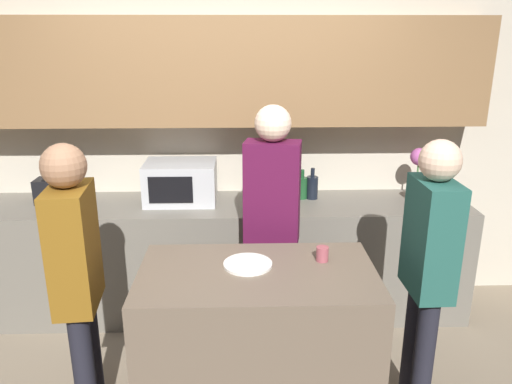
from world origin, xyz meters
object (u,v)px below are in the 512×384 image
microwave (181,182)px  bottle_0 (291,193)px  person_right (428,262)px  toaster (54,191)px  person_left (77,273)px  person_center (272,213)px  cup_0 (322,254)px  potted_plant (417,174)px  bottle_2 (312,187)px  bottle_1 (302,187)px  plate_on_island (248,264)px

microwave → bottle_0: (0.81, -0.12, -0.06)m
microwave → person_right: 1.87m
microwave → toaster: bearing=179.9°
microwave → person_left: bearing=-105.7°
toaster → person_center: (1.58, -0.62, 0.03)m
bottle_0 → cup_0: size_ratio=3.01×
person_center → toaster: bearing=-11.0°
potted_plant → person_center: bearing=-151.4°
bottle_2 → cup_0: 1.16m
bottle_0 → cup_0: 1.00m
microwave → bottle_1: microwave is taller
bottle_0 → person_left: person_left is taller
potted_plant → person_left: (-2.14, -1.31, -0.13)m
person_center → plate_on_island: bearing=84.0°
toaster → potted_plant: potted_plant is taller
bottle_2 → cup_0: size_ratio=2.99×
plate_on_island → person_center: 0.58m
toaster → cup_0: bearing=-31.5°
person_right → bottle_2: bearing=18.4°
microwave → person_left: size_ratio=0.32×
toaster → cup_0: (1.82, -1.12, -0.02)m
bottle_0 → cup_0: bearing=-85.8°
microwave → person_left: 1.36m
bottle_2 → plate_on_island: size_ratio=0.92×
bottle_1 → bottle_2: (0.08, -0.01, 0.00)m
microwave → toaster: (-0.94, 0.00, -0.06)m
bottle_1 → person_right: size_ratio=0.14×
cup_0 → person_left: (-1.25, -0.19, 0.00)m
plate_on_island → person_center: (0.16, 0.55, 0.08)m
microwave → bottle_0: microwave is taller
bottle_1 → person_center: size_ratio=0.13×
bottle_2 → plate_on_island: bottle_2 is taller
bottle_1 → person_left: bearing=-133.5°
potted_plant → bottle_1: bearing=177.2°
microwave → bottle_0: bearing=-8.1°
toaster → person_left: 1.43m
potted_plant → cup_0: 1.43m
bottle_1 → person_right: bearing=-67.4°
bottle_2 → bottle_0: bearing=-138.7°
potted_plant → person_left: 2.51m
bottle_2 → person_left: person_left is taller
microwave → person_center: bearing=-43.7°
cup_0 → person_left: size_ratio=0.05×
plate_on_island → person_left: person_left is taller
potted_plant → bottle_2: (-0.78, 0.04, -0.11)m
microwave → plate_on_island: (0.48, -1.16, -0.11)m
bottle_0 → bottle_1: (0.10, 0.16, -0.01)m
toaster → plate_on_island: toaster is taller
person_left → person_right: size_ratio=1.01×
bottle_2 → person_center: (-0.34, -0.65, 0.03)m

